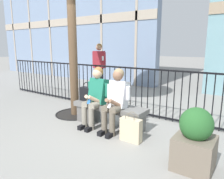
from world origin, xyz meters
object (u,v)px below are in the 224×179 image
Objects in this scene: handbag_on_bench at (87,94)px; planter at (195,141)px; stone_bench at (109,113)px; seated_person_companion at (116,98)px; bystander_at_railing at (99,65)px; seated_person_with_phone at (96,95)px; shopping_bag at (131,130)px.

planter is at bearing -13.98° from handbag_on_bench.
seated_person_companion is at bearing -27.39° from stone_bench.
bystander_at_railing is at bearing 122.89° from handbag_on_bench.
seated_person_with_phone is 0.50m from seated_person_companion.
stone_bench is 3.14m from bystander_at_railing.
handbag_on_bench is at bearing 160.32° from seated_person_with_phone.
bystander_at_railing is (-1.80, 2.39, 0.35)m from seated_person_with_phone.
stone_bench is at bearing 27.39° from seated_person_with_phone.
handbag_on_bench is (-0.58, -0.01, 0.34)m from stone_bench.
bystander_at_railing reaches higher than planter.
seated_person_with_phone is at bearing -53.01° from bystander_at_railing.
bystander_at_railing is at bearing 132.17° from stone_bench.
stone_bench is 1.32× the size of seated_person_companion.
planter is at bearing -36.50° from bystander_at_railing.
seated_person_with_phone reaches higher than handbag_on_bench.
handbag_on_bench is (-0.33, 0.12, -0.04)m from seated_person_with_phone.
stone_bench is 0.47m from seated_person_with_phone.
handbag_on_bench reaches higher than stone_bench.
bystander_at_railing is 4.87m from planter.
seated_person_companion reaches higher than stone_bench.
bystander_at_railing reaches higher than seated_person_with_phone.
seated_person_companion is at bearing 163.09° from planter.
stone_bench is at bearing 161.58° from planter.
shopping_bag is at bearing -15.56° from handbag_on_bench.
shopping_bag is 0.61× the size of planter.
planter is (2.41, -0.60, -0.21)m from handbag_on_bench.
seated_person_with_phone and seated_person_companion have the same top height.
seated_person_companion is 3.33m from bystander_at_railing.
shopping_bag is 0.30× the size of bystander_at_railing.
planter is at bearing -13.04° from seated_person_with_phone.
shopping_bag is at bearing -14.12° from seated_person_with_phone.
shopping_bag is (0.73, -0.37, -0.06)m from stone_bench.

